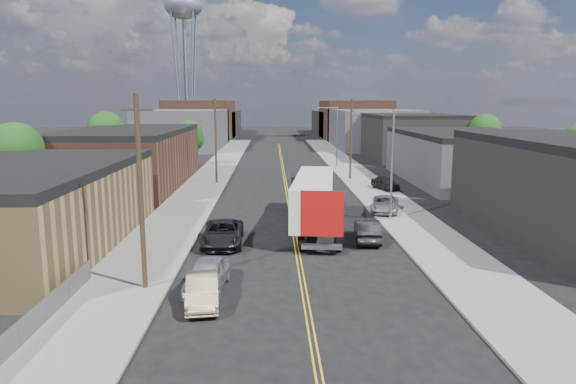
{
  "coord_description": "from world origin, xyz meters",
  "views": [
    {
      "loc": [
        -1.63,
        -15.46,
        9.57
      ],
      "look_at": [
        -0.35,
        24.87,
        2.5
      ],
      "focal_mm": 32.0,
      "sensor_mm": 36.0,
      "label": 1
    }
  ],
  "objects": [
    {
      "name": "tree_left_far",
      "position": [
        -13.94,
        62.0,
        4.57
      ],
      "size": [
        4.35,
        4.2,
        6.97
      ],
      "color": "black",
      "rests_on": "ground"
    },
    {
      "name": "streetlight_near",
      "position": [
        7.6,
        25.0,
        5.33
      ],
      "size": [
        3.39,
        0.25,
        9.0
      ],
      "color": "gray",
      "rests_on": "ground"
    },
    {
      "name": "skyline_right_a",
      "position": [
        20.0,
        95.0,
        4.0
      ],
      "size": [
        16.0,
        30.0,
        8.0
      ],
      "primitive_type": "cube",
      "color": "#353537",
      "rests_on": "ground"
    },
    {
      "name": "warehouse_tan",
      "position": [
        -18.0,
        18.0,
        2.8
      ],
      "size": [
        12.0,
        22.0,
        5.6
      ],
      "color": "olive",
      "rests_on": "ground"
    },
    {
      "name": "skyline_left_a",
      "position": [
        -20.0,
        95.0,
        4.0
      ],
      "size": [
        16.0,
        30.0,
        8.0
      ],
      "primitive_type": "cube",
      "color": "#353537",
      "rests_on": "ground"
    },
    {
      "name": "tree_left_near",
      "position": [
        -23.94,
        30.0,
        5.18
      ],
      "size": [
        4.85,
        4.76,
        7.91
      ],
      "color": "black",
      "rests_on": "ground"
    },
    {
      "name": "chainlink_fence",
      "position": [
        -11.5,
        3.5,
        0.66
      ],
      "size": [
        0.05,
        16.0,
        1.22
      ],
      "color": "slate",
      "rests_on": "ground"
    },
    {
      "name": "sidewalk_left",
      "position": [
        -9.5,
        45.0,
        0.07
      ],
      "size": [
        5.0,
        140.0,
        0.15
      ],
      "primitive_type": "cube",
      "color": "slate",
      "rests_on": "ground"
    },
    {
      "name": "car_left_a",
      "position": [
        -5.0,
        10.0,
        0.79
      ],
      "size": [
        2.26,
        4.8,
        1.59
      ],
      "primitive_type": "imported",
      "rotation": [
        0.0,
        0.0,
        -0.08
      ],
      "color": "#B2B4B7",
      "rests_on": "ground"
    },
    {
      "name": "skyline_right_c",
      "position": [
        20.0,
        140.0,
        3.5
      ],
      "size": [
        16.0,
        40.0,
        7.0
      ],
      "primitive_type": "cube",
      "color": "black",
      "rests_on": "ground"
    },
    {
      "name": "skyline_right_b",
      "position": [
        20.0,
        120.0,
        5.0
      ],
      "size": [
        16.0,
        26.0,
        10.0
      ],
      "primitive_type": "cube",
      "color": "#522F21",
      "rests_on": "ground"
    },
    {
      "name": "utility_pole_right",
      "position": [
        8.2,
        48.0,
        5.14
      ],
      "size": [
        1.6,
        0.26,
        10.0
      ],
      "color": "black",
      "rests_on": "ground"
    },
    {
      "name": "semi_truck",
      "position": [
        1.5,
        23.6,
        2.36
      ],
      "size": [
        4.2,
        16.13,
        4.15
      ],
      "rotation": [
        0.0,
        0.0,
        -0.12
      ],
      "color": "#BDBDBD",
      "rests_on": "ground"
    },
    {
      "name": "skyline_left_b",
      "position": [
        -20.0,
        120.0,
        5.0
      ],
      "size": [
        16.0,
        26.0,
        10.0
      ],
      "primitive_type": "cube",
      "color": "#522F21",
      "rests_on": "ground"
    },
    {
      "name": "car_left_b",
      "position": [
        -5.0,
        8.0,
        0.71
      ],
      "size": [
        2.02,
        4.44,
        1.41
      ],
      "primitive_type": "imported",
      "rotation": [
        0.0,
        0.0,
        0.13
      ],
      "color": "#998364",
      "rests_on": "ground"
    },
    {
      "name": "car_right_lot_c",
      "position": [
        10.81,
        39.73,
        0.86
      ],
      "size": [
        2.86,
        4.49,
        1.42
      ],
      "primitive_type": "imported",
      "rotation": [
        0.0,
        0.0,
        0.3
      ],
      "color": "black",
      "rests_on": "sidewalk_right"
    },
    {
      "name": "centerline",
      "position": [
        0.0,
        45.0,
        0.01
      ],
      "size": [
        0.32,
        120.0,
        0.01
      ],
      "primitive_type": "cube",
      "color": "gold",
      "rests_on": "ground"
    },
    {
      "name": "sidewalk_right",
      "position": [
        9.5,
        45.0,
        0.07
      ],
      "size": [
        5.0,
        140.0,
        0.15
      ],
      "primitive_type": "cube",
      "color": "slate",
      "rests_on": "ground"
    },
    {
      "name": "warehouse_brown",
      "position": [
        -18.0,
        44.0,
        3.3
      ],
      "size": [
        12.0,
        26.0,
        6.6
      ],
      "color": "#522F21",
      "rests_on": "ground"
    },
    {
      "name": "tree_left_mid",
      "position": [
        -23.94,
        55.0,
        5.48
      ],
      "size": [
        5.1,
        5.04,
        8.37
      ],
      "color": "black",
      "rests_on": "ground"
    },
    {
      "name": "utility_pole_left_near",
      "position": [
        -8.2,
        10.0,
        5.14
      ],
      "size": [
        1.6,
        0.26,
        10.0
      ],
      "color": "black",
      "rests_on": "ground"
    },
    {
      "name": "car_right_lot_a",
      "position": [
        8.2,
        28.0,
        0.84
      ],
      "size": [
        3.47,
        5.38,
        1.38
      ],
      "primitive_type": "imported",
      "rotation": [
        0.0,
        0.0,
        -0.26
      ],
      "color": "#989A9D",
      "rests_on": "sidewalk_right"
    },
    {
      "name": "tree_right_far",
      "position": [
        30.06,
        60.0,
        5.18
      ],
      "size": [
        4.85,
        4.76,
        7.91
      ],
      "color": "black",
      "rests_on": "ground"
    },
    {
      "name": "car_right_oncoming",
      "position": [
        5.0,
        19.06,
        0.77
      ],
      "size": [
        2.12,
        4.82,
        1.54
      ],
      "primitive_type": "imported",
      "rotation": [
        0.0,
        0.0,
        3.04
      ],
      "color": "black",
      "rests_on": "ground"
    },
    {
      "name": "industrial_right_b",
      "position": [
        22.0,
        46.0,
        3.05
      ],
      "size": [
        14.0,
        24.0,
        6.1
      ],
      "color": "#353537",
      "rests_on": "ground"
    },
    {
      "name": "utility_pole_left_far",
      "position": [
        -8.2,
        45.0,
        5.14
      ],
      "size": [
        1.6,
        0.26,
        10.0
      ],
      "color": "black",
      "rests_on": "ground"
    },
    {
      "name": "skyline_left_c",
      "position": [
        -20.0,
        140.0,
        3.5
      ],
      "size": [
        16.0,
        40.0,
        7.0
      ],
      "primitive_type": "cube",
      "color": "black",
      "rests_on": "ground"
    },
    {
      "name": "water_tower",
      "position": [
        -22.0,
        110.0,
        30.65
      ],
      "size": [
        9.0,
        9.0,
        36.9
      ],
      "color": "gray",
      "rests_on": "ground"
    },
    {
      "name": "ground",
      "position": [
        0.0,
        60.0,
        0.0
      ],
      "size": [
        260.0,
        260.0,
        0.0
      ],
      "primitive_type": "plane",
      "color": "black",
      "rests_on": "ground"
    },
    {
      "name": "streetlight_far",
      "position": [
        7.6,
        60.0,
        5.33
      ],
      "size": [
        3.39,
        0.25,
        9.0
      ],
      "color": "gray",
      "rests_on": "ground"
    },
    {
      "name": "car_left_c",
      "position": [
        -5.0,
        18.46,
        0.81
      ],
      "size": [
        2.78,
        5.85,
        1.61
      ],
      "primitive_type": "imported",
      "rotation": [
        0.0,
        0.0,
        0.02
      ],
      "color": "black",
      "rests_on": "ground"
    },
    {
      "name": "industrial_right_c",
      "position": [
        22.0,
        72.0,
        3.8
      ],
      "size": [
        14.0,
        22.0,
        7.6
      ],
      "color": "black",
      "rests_on": "ground"
    }
  ]
}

